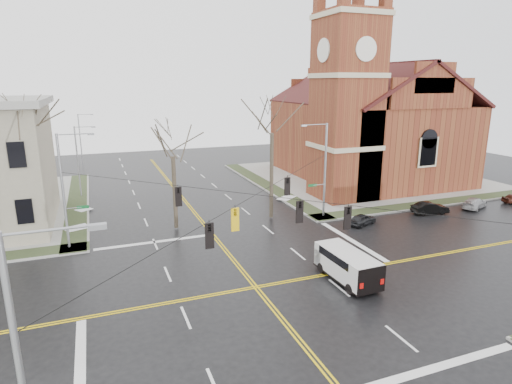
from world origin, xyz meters
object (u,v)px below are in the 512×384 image
object	(u,v)px
streetlight_north_b	(81,138)
tree_nw_far	(26,130)
signal_pole_nw	(65,188)
parked_car_a	(362,219)
tree_nw_near	(173,152)
tree_ne	(272,127)
signal_pole_ne	(324,168)
cargo_van	(345,263)
parked_car_b	(430,208)
streetlight_north_a	(79,159)
church	(364,116)
signal_pole_sw	(27,372)
parked_car_c	(474,203)

from	to	relation	value
streetlight_north_b	tree_nw_far	xyz separation A→B (m)	(-3.09, -34.42, 4.79)
signal_pole_nw	parked_car_a	xyz separation A→B (m)	(24.98, -3.40, -4.42)
tree_nw_far	tree_nw_near	bearing A→B (deg)	-2.60
tree_ne	signal_pole_ne	bearing A→B (deg)	-15.96
cargo_van	parked_car_b	size ratio (longest dim) A/B	1.45
signal_pole_ne	streetlight_north_a	world-z (taller)	signal_pole_ne
parked_car_a	church	bearing A→B (deg)	-54.44
signal_pole_nw	parked_car_b	size ratio (longest dim) A/B	2.44
streetlight_north_b	tree_nw_near	size ratio (longest dim) A/B	0.83
parked_car_a	tree_ne	size ratio (longest dim) A/B	0.25
streetlight_north_a	parked_car_b	distance (m)	38.19
signal_pole_sw	streetlight_north_a	world-z (taller)	signal_pole_sw
church	tree_nw_near	xyz separation A→B (m)	(-27.43, -11.71, -1.39)
cargo_van	signal_pole_ne	bearing A→B (deg)	65.27
tree_nw_near	tree_ne	xyz separation A→B (m)	(9.18, -0.20, 1.77)
signal_pole_sw	streetlight_north_a	xyz separation A→B (m)	(0.67, 39.50, -0.48)
cargo_van	parked_car_a	size ratio (longest dim) A/B	1.73
streetlight_north_b	tree_nw_far	distance (m)	34.89
signal_pole_nw	streetlight_north_a	world-z (taller)	signal_pole_nw
parked_car_b	tree_nw_far	xyz separation A→B (m)	(-35.72, 5.04, 8.65)
signal_pole_sw	parked_car_b	bearing A→B (deg)	31.04
tree_nw_far	parked_car_b	bearing A→B (deg)	-8.04
cargo_van	tree_ne	xyz separation A→B (m)	(0.53, 13.91, 7.63)
church	tree_ne	world-z (taller)	church
church	tree_nw_far	bearing A→B (deg)	-163.78
streetlight_north_b	signal_pole_ne	bearing A→B (deg)	-58.95
signal_pole_nw	tree_nw_far	bearing A→B (deg)	139.29
signal_pole_nw	streetlight_north_a	distance (m)	16.52
church	parked_car_a	size ratio (longest dim) A/B	8.90
tree_ne	church	bearing A→B (deg)	33.14
tree_nw_far	streetlight_north_b	bearing A→B (deg)	84.87
streetlight_north_a	signal_pole_nw	bearing A→B (deg)	-92.32
streetlight_north_a	parked_car_b	bearing A→B (deg)	-30.81
parked_car_c	tree_ne	world-z (taller)	tree_ne
tree_nw_near	streetlight_north_a	bearing A→B (deg)	118.17
parked_car_a	tree_nw_near	world-z (taller)	tree_nw_near
church	parked_car_b	xyz separation A→B (m)	(-2.79, -16.24, -7.83)
signal_pole_ne	signal_pole_nw	distance (m)	22.64
streetlight_north_a	church	bearing A→B (deg)	-5.19
streetlight_north_a	parked_car_c	distance (m)	43.29
parked_car_a	tree_ne	xyz separation A→B (m)	(-7.14, 4.77, 8.28)
streetlight_north_b	tree_nw_near	distance (m)	35.92
streetlight_north_a	parked_car_a	distance (m)	31.66
signal_pole_ne	streetlight_north_a	size ratio (longest dim) A/B	1.12
signal_pole_nw	parked_car_c	distance (m)	39.46
streetlight_north_b	tree_nw_far	world-z (taller)	tree_nw_far
cargo_van	tree_nw_far	distance (m)	25.85
signal_pole_ne	tree_nw_far	world-z (taller)	tree_nw_far
signal_pole_ne	signal_pole_sw	xyz separation A→B (m)	(-22.64, -23.00, 0.00)
signal_pole_nw	cargo_van	size ratio (longest dim) A/B	1.69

